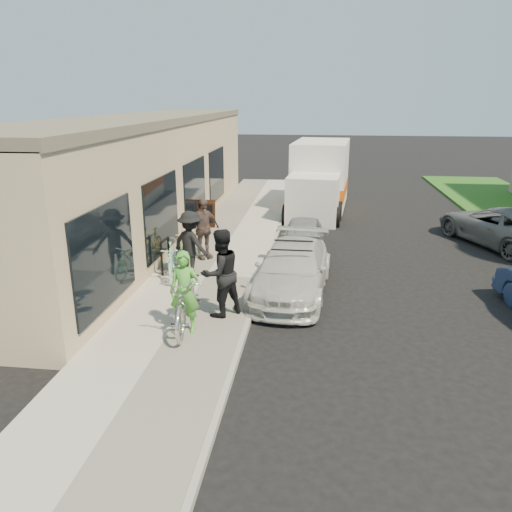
{
  "coord_description": "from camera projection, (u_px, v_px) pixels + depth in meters",
  "views": [
    {
      "loc": [
        0.99,
        -9.67,
        4.84
      ],
      "look_at": [
        -0.49,
        2.14,
        1.05
      ],
      "focal_mm": 35.0,
      "sensor_mm": 36.0,
      "label": 1
    }
  ],
  "objects": [
    {
      "name": "curb",
      "position": [
        262.0,
        281.0,
        13.6
      ],
      "size": [
        0.12,
        34.0,
        0.13
      ],
      "primitive_type": "cube",
      "color": "#99948C",
      "rests_on": "ground"
    },
    {
      "name": "storefront",
      "position": [
        148.0,
        175.0,
        18.26
      ],
      "size": [
        3.6,
        20.0,
        4.22
      ],
      "color": "#CBB28D",
      "rests_on": "ground"
    },
    {
      "name": "cruiser_bike_a",
      "position": [
        171.0,
        261.0,
        13.45
      ],
      "size": [
        0.79,
        1.62,
        0.94
      ],
      "primitive_type": "imported",
      "rotation": [
        0.0,
        0.0,
        0.23
      ],
      "color": "#99E4C9",
      "rests_on": "sidewalk"
    },
    {
      "name": "bike_rack",
      "position": [
        165.0,
        252.0,
        13.91
      ],
      "size": [
        0.09,
        0.68,
        0.96
      ],
      "rotation": [
        0.0,
        0.0,
        -0.04
      ],
      "color": "black",
      "rests_on": "sidewalk"
    },
    {
      "name": "tandem_bike",
      "position": [
        186.0,
        299.0,
        10.54
      ],
      "size": [
        1.09,
        2.42,
        1.23
      ],
      "primitive_type": "imported",
      "rotation": [
        0.0,
        0.0,
        0.12
      ],
      "color": "#B6B7B9",
      "rests_on": "sidewalk"
    },
    {
      "name": "cruiser_bike_b",
      "position": [
        187.0,
        249.0,
        14.73
      ],
      "size": [
        0.98,
        1.72,
        0.86
      ],
      "primitive_type": "imported",
      "rotation": [
        0.0,
        0.0,
        -0.27
      ],
      "color": "#99E4C9",
      "rests_on": "sidewalk"
    },
    {
      "name": "bystander_b",
      "position": [
        203.0,
        229.0,
        14.99
      ],
      "size": [
        1.11,
        1.05,
        1.85
      ],
      "primitive_type": "imported",
      "rotation": [
        0.0,
        0.0,
        0.72
      ],
      "color": "brown",
      "rests_on": "sidewalk"
    },
    {
      "name": "cruiser_bike_c",
      "position": [
        185.0,
        245.0,
        15.08
      ],
      "size": [
        0.48,
        1.49,
        0.89
      ],
      "primitive_type": "imported",
      "rotation": [
        0.0,
        0.0,
        0.05
      ],
      "color": "yellow",
      "rests_on": "sidewalk"
    },
    {
      "name": "far_car_gray",
      "position": [
        500.0,
        226.0,
        17.04
      ],
      "size": [
        3.84,
        5.2,
        1.31
      ],
      "primitive_type": "imported",
      "rotation": [
        0.0,
        0.0,
        3.54
      ],
      "color": "#5B5E60",
      "rests_on": "ground"
    },
    {
      "name": "sidewalk",
      "position": [
        206.0,
        278.0,
        13.78
      ],
      "size": [
        3.0,
        34.0,
        0.15
      ],
      "primitive_type": "cube",
      "color": "#B2ABA0",
      "rests_on": "ground"
    },
    {
      "name": "ground",
      "position": [
        266.0,
        333.0,
        10.73
      ],
      "size": [
        120.0,
        120.0,
        0.0
      ],
      "primitive_type": "plane",
      "color": "black",
      "rests_on": "ground"
    },
    {
      "name": "sandwich_board",
      "position": [
        207.0,
        214.0,
        18.74
      ],
      "size": [
        0.66,
        0.67,
        0.99
      ],
      "rotation": [
        0.0,
        0.0,
        0.1
      ],
      "color": "#33180E",
      "rests_on": "sidewalk"
    },
    {
      "name": "bystander_a",
      "position": [
        191.0,
        244.0,
        13.45
      ],
      "size": [
        1.36,
        1.16,
        1.82
      ],
      "primitive_type": "imported",
      "rotation": [
        0.0,
        0.0,
        2.64
      ],
      "color": "black",
      "rests_on": "sidewalk"
    },
    {
      "name": "woman_rider",
      "position": [
        185.0,
        292.0,
        10.27
      ],
      "size": [
        0.65,
        0.44,
        1.73
      ],
      "primitive_type": "imported",
      "rotation": [
        0.0,
        0.0,
        -0.04
      ],
      "color": "green",
      "rests_on": "sidewalk"
    },
    {
      "name": "moving_truck",
      "position": [
        319.0,
        181.0,
        22.09
      ],
      "size": [
        2.81,
        6.27,
        2.99
      ],
      "rotation": [
        0.0,
        0.0,
        -0.09
      ],
      "color": "silver",
      "rests_on": "ground"
    },
    {
      "name": "sedan_silver",
      "position": [
        303.0,
        237.0,
        16.07
      ],
      "size": [
        1.35,
        3.32,
        1.13
      ],
      "primitive_type": "imported",
      "rotation": [
        0.0,
        0.0,
        -0.01
      ],
      "color": "#A5A5AA",
      "rests_on": "ground"
    },
    {
      "name": "man_standing",
      "position": [
        220.0,
        273.0,
        11.01
      ],
      "size": [
        1.22,
        1.22,
        1.99
      ],
      "primitive_type": "imported",
      "rotation": [
        0.0,
        0.0,
        3.93
      ],
      "color": "black",
      "rests_on": "sidewalk"
    },
    {
      "name": "sedan_white",
      "position": [
        292.0,
        270.0,
        12.76
      ],
      "size": [
        2.14,
        4.52,
        1.31
      ],
      "rotation": [
        0.0,
        0.0,
        -0.08
      ],
      "color": "silver",
      "rests_on": "ground"
    }
  ]
}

